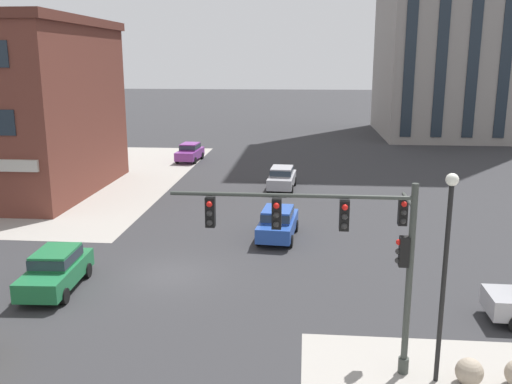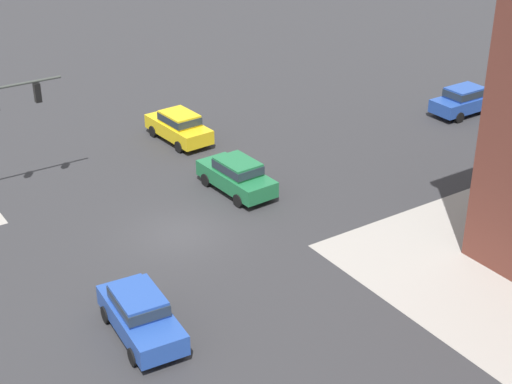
# 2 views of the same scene
# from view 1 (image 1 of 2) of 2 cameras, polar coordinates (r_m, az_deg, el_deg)

# --- Properties ---
(ground_plane) EXTENTS (320.00, 320.00, 0.00)m
(ground_plane) POSITION_cam_1_polar(r_m,az_deg,el_deg) (25.39, -8.97, -8.34)
(ground_plane) COLOR #2D2D30
(traffic_signal_main) EXTENTS (7.20, 2.09, 5.93)m
(traffic_signal_main) POSITION_cam_1_polar(r_m,az_deg,el_deg) (16.74, 9.89, -5.19)
(traffic_signal_main) COLOR #383D38
(traffic_signal_main) RESTS_ON ground
(bollard_sphere_curb_a) EXTENTS (0.81, 0.81, 0.81)m
(bollard_sphere_curb_a) POSITION_cam_1_polar(r_m,az_deg,el_deg) (18.28, 20.99, -16.79)
(bollard_sphere_curb_a) COLOR gray
(bollard_sphere_curb_a) RESTS_ON ground
(street_lamp_corner_near) EXTENTS (0.36, 0.36, 6.32)m
(street_lamp_corner_near) POSITION_cam_1_polar(r_m,az_deg,el_deg) (16.72, 18.84, -6.38)
(street_lamp_corner_near) COLOR black
(street_lamp_corner_near) RESTS_ON ground
(car_main_northbound_near) EXTENTS (2.10, 4.50, 1.68)m
(car_main_northbound_near) POSITION_cam_1_polar(r_m,az_deg,el_deg) (52.95, -6.78, 4.14)
(car_main_northbound_near) COLOR #7A3389
(car_main_northbound_near) RESTS_ON ground
(car_main_northbound_far) EXTENTS (2.07, 4.49, 1.68)m
(car_main_northbound_far) POSITION_cam_1_polar(r_m,az_deg,el_deg) (24.70, -19.78, -7.35)
(car_main_northbound_far) COLOR #1E6B3D
(car_main_northbound_far) RESTS_ON ground
(car_cross_westbound) EXTENTS (2.09, 4.50, 1.68)m
(car_cross_westbound) POSITION_cam_1_polar(r_m,az_deg,el_deg) (41.05, 2.66, 1.54)
(car_cross_westbound) COLOR #99999E
(car_cross_westbound) RESTS_ON ground
(car_parked_curb) EXTENTS (2.15, 4.53, 1.68)m
(car_parked_curb) POSITION_cam_1_polar(r_m,az_deg,el_deg) (29.73, 2.25, -3.07)
(car_parked_curb) COLOR #23479E
(car_parked_curb) RESTS_ON ground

